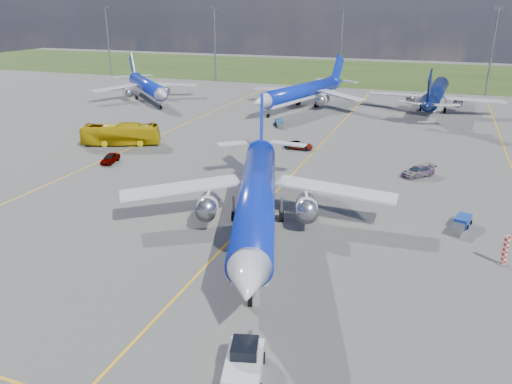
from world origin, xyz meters
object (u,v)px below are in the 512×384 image
(bg_jet_nnw, at_px, (301,108))
(service_car_c, at_px, (418,171))
(baggage_tug_w, at_px, (461,224))
(apron_bus, at_px, (121,134))
(service_car_b, at_px, (299,145))
(pushback_tug, at_px, (244,365))
(baggage_tug_c, at_px, (280,124))
(bg_jet_n, at_px, (434,110))
(bg_jet_nw, at_px, (148,100))
(warning_post, at_px, (505,250))
(service_car_a, at_px, (110,158))
(main_airliner, at_px, (257,231))

(bg_jet_nnw, relative_size, service_car_c, 7.97)
(baggage_tug_w, bearing_deg, apron_bus, 177.26)
(service_car_b, xyz_separation_m, baggage_tug_w, (25.20, -24.96, -0.16))
(bg_jet_nnw, distance_m, apron_bus, 47.98)
(bg_jet_nnw, xyz_separation_m, pushback_tug, (20.83, -89.90, 0.87))
(baggage_tug_c, bearing_deg, bg_jet_n, 22.63)
(bg_jet_n, height_order, service_car_c, bg_jet_n)
(bg_jet_nw, relative_size, service_car_c, 7.47)
(bg_jet_n, height_order, baggage_tug_c, bg_jet_n)
(warning_post, relative_size, service_car_c, 0.58)
(pushback_tug, bearing_deg, warning_post, 37.27)
(service_car_a, relative_size, baggage_tug_c, 0.84)
(service_car_b, bearing_deg, bg_jet_n, -26.46)
(service_car_c, bearing_deg, bg_jet_nw, -166.25)
(bg_jet_n, height_order, pushback_tug, bg_jet_n)
(service_car_c, bearing_deg, warning_post, -25.66)
(main_airliner, height_order, apron_bus, main_airliner)
(bg_jet_nw, distance_m, bg_jet_nnw, 39.97)
(main_airliner, height_order, service_car_c, main_airliner)
(bg_jet_nnw, bearing_deg, pushback_tug, -61.15)
(main_airliner, bearing_deg, apron_bus, 125.73)
(bg_jet_nw, distance_m, main_airliner, 84.36)
(apron_bus, relative_size, service_car_b, 2.78)
(bg_jet_n, bearing_deg, apron_bus, 49.68)
(service_car_c, bearing_deg, baggage_tug_c, -175.97)
(bg_jet_n, relative_size, service_car_a, 9.80)
(service_car_b, bearing_deg, service_car_a, 123.39)
(service_car_c, height_order, baggage_tug_c, service_car_c)
(baggage_tug_c, bearing_deg, bg_jet_nw, 135.37)
(warning_post, distance_m, bg_jet_nnw, 77.59)
(apron_bus, bearing_deg, service_car_b, -97.15)
(pushback_tug, height_order, service_car_c, pushback_tug)
(apron_bus, height_order, service_car_a, apron_bus)
(bg_jet_nw, height_order, pushback_tug, bg_jet_nw)
(apron_bus, distance_m, service_car_a, 10.73)
(bg_jet_nw, height_order, bg_jet_nnw, bg_jet_nnw)
(bg_jet_nw, relative_size, apron_bus, 2.91)
(bg_jet_nw, xyz_separation_m, apron_bus, (19.31, -39.90, 1.86))
(main_airliner, relative_size, pushback_tug, 6.67)
(bg_jet_nnw, height_order, pushback_tug, bg_jet_nnw)
(bg_jet_nnw, xyz_separation_m, service_car_c, (29.03, -43.37, 0.75))
(bg_jet_nw, height_order, apron_bus, bg_jet_nw)
(pushback_tug, relative_size, service_car_c, 1.25)
(baggage_tug_w, bearing_deg, pushback_tug, -100.30)
(bg_jet_nnw, distance_m, service_car_c, 52.20)
(service_car_b, height_order, baggage_tug_w, service_car_b)
(main_airliner, xyz_separation_m, baggage_tug_w, (20.59, 8.25, 0.51))
(bg_jet_nw, xyz_separation_m, baggage_tug_c, (40.81, -16.55, 0.52))
(apron_bus, bearing_deg, bg_jet_nw, 3.58)
(apron_bus, xyz_separation_m, baggage_tug_w, (54.97, -16.93, -1.35))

